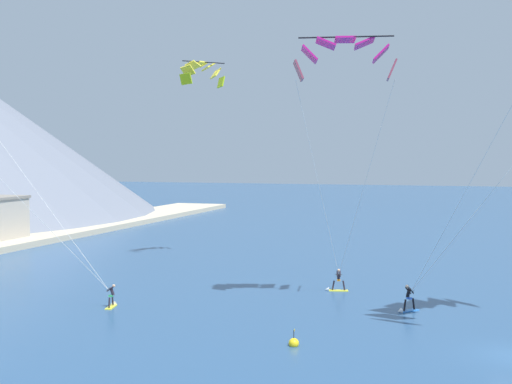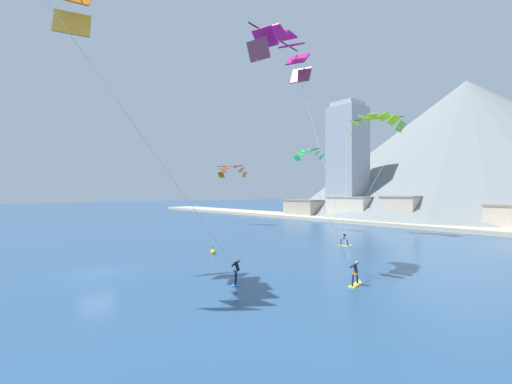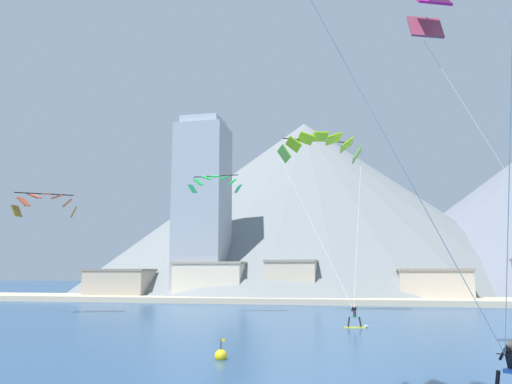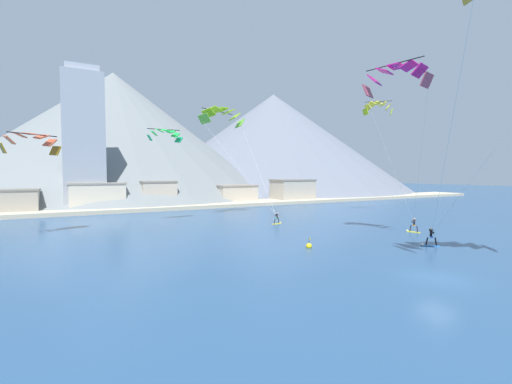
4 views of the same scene
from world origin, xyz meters
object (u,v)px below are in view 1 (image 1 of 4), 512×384
at_px(race_marker_buoy, 294,343).
at_px(kitesurfer_near_trail, 112,300).
at_px(kitesurfer_near_lead, 336,284).
at_px(parafoil_kite_distant_low_drift, 202,71).
at_px(parafoil_kite_near_lead, 345,54).
at_px(kitesurfer_mid_center, 407,303).

bearing_deg(race_marker_buoy, kitesurfer_near_trail, 67.87).
distance_m(kitesurfer_near_lead, parafoil_kite_distant_low_drift, 26.20).
bearing_deg(kitesurfer_near_lead, kitesurfer_near_trail, 127.37).
bearing_deg(parafoil_kite_near_lead, kitesurfer_mid_center, -92.17).
relative_size(kitesurfer_mid_center, parafoil_kite_distant_low_drift, 0.37).
height_order(kitesurfer_near_trail, kitesurfer_mid_center, kitesurfer_mid_center).
bearing_deg(parafoil_kite_near_lead, race_marker_buoy, 176.38).
xyz_separation_m(kitesurfer_near_trail, race_marker_buoy, (-5.78, -14.22, -0.30)).
height_order(kitesurfer_near_trail, parafoil_kite_near_lead, parafoil_kite_near_lead).
distance_m(kitesurfer_near_lead, kitesurfer_mid_center, 8.01).
height_order(kitesurfer_near_lead, race_marker_buoy, kitesurfer_near_lead).
height_order(kitesurfer_mid_center, parafoil_kite_near_lead, parafoil_kite_near_lead).
height_order(kitesurfer_near_lead, parafoil_kite_distant_low_drift, parafoil_kite_distant_low_drift).
bearing_deg(parafoil_kite_distant_low_drift, parafoil_kite_near_lead, -134.54).
bearing_deg(parafoil_kite_near_lead, kitesurfer_near_trail, 107.93).
height_order(kitesurfer_near_trail, race_marker_buoy, kitesurfer_near_trail).
xyz_separation_m(kitesurfer_near_trail, parafoil_kite_near_lead, (4.82, -14.89, 16.49)).
distance_m(kitesurfer_mid_center, race_marker_buoy, 11.54).
bearing_deg(kitesurfer_near_lead, parafoil_kite_near_lead, -163.27).
distance_m(kitesurfer_near_trail, race_marker_buoy, 15.35).
relative_size(kitesurfer_near_lead, race_marker_buoy, 1.75).
xyz_separation_m(kitesurfer_mid_center, parafoil_kite_near_lead, (0.16, 4.23, 16.40)).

